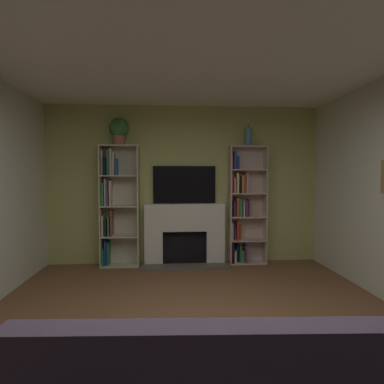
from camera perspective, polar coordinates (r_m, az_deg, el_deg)
ground_plane at (r=2.98m, az=1.93°, el=-27.54°), size 7.25×7.25×0.00m
wall_back_accent at (r=5.61m, az=-1.38°, el=1.26°), size 4.74×0.06×2.68m
ceiling at (r=2.83m, az=2.04°, el=28.08°), size 4.74×6.16×0.06m
fireplace at (r=5.56m, az=-1.30°, el=-7.12°), size 1.45×0.50×1.03m
tv at (r=5.55m, az=-1.35°, el=1.29°), size 1.06×0.06×0.63m
bookshelf_left at (r=5.55m, az=-13.28°, el=-2.03°), size 0.63×0.30×2.00m
bookshelf_right at (r=5.65m, az=8.96°, el=-2.74°), size 0.63×0.27×2.00m
potted_plant at (r=5.53m, az=-12.69°, el=10.62°), size 0.32×0.32×0.44m
vase_with_flowers at (r=5.62m, az=9.86°, el=9.59°), size 0.11×0.11×0.46m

